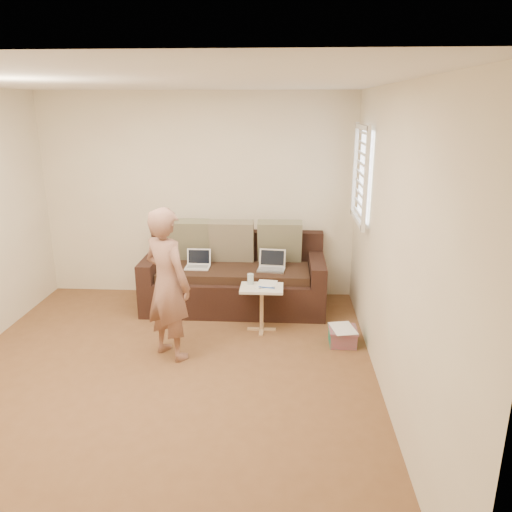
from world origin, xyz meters
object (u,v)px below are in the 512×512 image
Objects in this scene: laptop_silver at (271,270)px; person at (168,284)px; sofa at (235,274)px; side_table at (262,309)px; laptop_white at (198,268)px; drinking_glass at (250,279)px; striped_box at (343,336)px.

laptop_silver is 0.21× the size of person.
sofa is 0.78m from side_table.
laptop_silver is 0.90m from laptop_white.
sofa is 0.65m from drinking_glass.
laptop_white is (-0.90, 0.03, 0.00)m from laptop_silver.
laptop_white is (-0.45, -0.07, 0.10)m from sofa.
striped_box is (1.00, -0.37, -0.48)m from drinking_glass.
laptop_white is at bearing 152.08° from striped_box.
sofa is at bearing 118.81° from side_table.
drinking_glass is at bearing -67.86° from sofa.
drinking_glass is 0.41× the size of striped_box.
sofa is 7.45× the size of striped_box.
sofa is 1.60m from striped_box.
person is (-0.52, -1.30, 0.34)m from sofa.
drinking_glass reaches higher than striped_box.
striped_box is at bearing -133.72° from person.
sofa reaches higher than laptop_silver.
laptop_white is at bearing -171.01° from sofa.
sofa is at bearing 142.13° from striped_box.
side_table is at bearing -109.14° from person.
side_table is (-0.09, -0.57, -0.26)m from laptop_silver.
sofa reaches higher than side_table.
side_table is at bearing 161.37° from striped_box.
laptop_silver is at bearing -1.46° from laptop_white.
laptop_silver is 2.68× the size of drinking_glass.
striped_box is (1.68, -0.89, -0.43)m from laptop_white.
drinking_glass is 1.17m from striped_box.
drinking_glass is (-0.13, 0.08, 0.32)m from side_table.
striped_box is at bearing -20.56° from drinking_glass.
laptop_white is at bearing -176.42° from laptop_silver.
drinking_glass is at bearing 147.73° from side_table.
side_table is 1.75× the size of striped_box.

